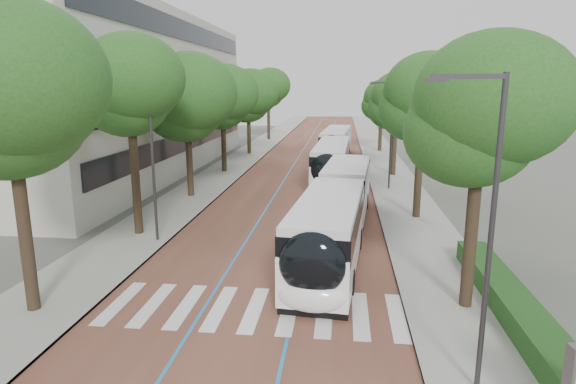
{
  "coord_description": "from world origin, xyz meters",
  "views": [
    {
      "loc": [
        3.17,
        -14.57,
        7.82
      ],
      "look_at": [
        0.44,
        9.66,
        2.4
      ],
      "focal_mm": 30.0,
      "sensor_mm": 36.0,
      "label": 1
    }
  ],
  "objects": [
    {
      "name": "ground",
      "position": [
        0.0,
        0.0,
        0.0
      ],
      "size": [
        160.0,
        160.0,
        0.0
      ],
      "primitive_type": "plane",
      "color": "#51544C",
      "rests_on": "ground"
    },
    {
      "name": "road",
      "position": [
        0.0,
        40.0,
        0.01
      ],
      "size": [
        11.0,
        140.0,
        0.02
      ],
      "primitive_type": "cube",
      "color": "brown",
      "rests_on": "ground"
    },
    {
      "name": "sidewalk_left",
      "position": [
        -7.5,
        40.0,
        0.06
      ],
      "size": [
        4.0,
        140.0,
        0.12
      ],
      "primitive_type": "cube",
      "color": "gray",
      "rests_on": "ground"
    },
    {
      "name": "sidewalk_right",
      "position": [
        7.5,
        40.0,
        0.06
      ],
      "size": [
        4.0,
        140.0,
        0.12
      ],
      "primitive_type": "cube",
      "color": "gray",
      "rests_on": "ground"
    },
    {
      "name": "kerb_left",
      "position": [
        -5.6,
        40.0,
        0.06
      ],
      "size": [
        0.2,
        140.0,
        0.14
      ],
      "primitive_type": "cube",
      "color": "gray",
      "rests_on": "ground"
    },
    {
      "name": "kerb_right",
      "position": [
        5.6,
        40.0,
        0.06
      ],
      "size": [
        0.2,
        140.0,
        0.14
      ],
      "primitive_type": "cube",
      "color": "gray",
      "rests_on": "ground"
    },
    {
      "name": "zebra_crossing",
      "position": [
        0.2,
        1.0,
        0.03
      ],
      "size": [
        10.55,
        3.6,
        0.01
      ],
      "color": "silver",
      "rests_on": "ground"
    },
    {
      "name": "lane_line_left",
      "position": [
        -1.6,
        40.0,
        0.02
      ],
      "size": [
        0.12,
        126.0,
        0.01
      ],
      "primitive_type": "cube",
      "color": "#2476B8",
      "rests_on": "road"
    },
    {
      "name": "lane_line_right",
      "position": [
        1.6,
        40.0,
        0.02
      ],
      "size": [
        0.12,
        126.0,
        0.01
      ],
      "primitive_type": "cube",
      "color": "#2476B8",
      "rests_on": "road"
    },
    {
      "name": "office_building",
      "position": [
        -19.47,
        28.0,
        7.0
      ],
      "size": [
        18.11,
        40.0,
        14.0
      ],
      "color": "#A19F95",
      "rests_on": "ground"
    },
    {
      "name": "hedge",
      "position": [
        9.1,
        0.0,
        0.52
      ],
      "size": [
        1.2,
        14.0,
        0.8
      ],
      "primitive_type": "cube",
      "color": "#1E4317",
      "rests_on": "sidewalk_right"
    },
    {
      "name": "streetlight_near",
      "position": [
        6.62,
        -3.0,
        4.82
      ],
      "size": [
        1.82,
        0.2,
        8.0
      ],
      "color": "#323134",
      "rests_on": "sidewalk_right"
    },
    {
      "name": "streetlight_far",
      "position": [
        6.62,
        22.0,
        4.82
      ],
      "size": [
        1.82,
        0.2,
        8.0
      ],
      "color": "#323134",
      "rests_on": "sidewalk_right"
    },
    {
      "name": "lamp_post_left",
      "position": [
        -6.1,
        8.0,
        4.12
      ],
      "size": [
        0.14,
        0.14,
        8.0
      ],
      "primitive_type": "cylinder",
      "color": "#323134",
      "rests_on": "sidewalk_left"
    },
    {
      "name": "trees_left",
      "position": [
        -7.5,
        25.55,
        6.9
      ],
      "size": [
        6.46,
        60.96,
        10.0
      ],
      "color": "black",
      "rests_on": "ground"
    },
    {
      "name": "trees_right",
      "position": [
        7.7,
        20.89,
        6.49
      ],
      "size": [
        5.17,
        47.02,
        9.12
      ],
      "color": "black",
      "rests_on": "ground"
    },
    {
      "name": "lead_bus",
      "position": [
        3.02,
        8.88,
        1.63
      ],
      "size": [
        4.1,
        18.54,
        3.2
      ],
      "rotation": [
        0.0,
        0.0,
        -0.09
      ],
      "color": "black",
      "rests_on": "ground"
    },
    {
      "name": "bus_queued_0",
      "position": [
        2.36,
        24.38,
        1.62
      ],
      "size": [
        3.0,
        12.49,
        3.2
      ],
      "rotation": [
        0.0,
        0.0,
        -0.04
      ],
      "color": "white",
      "rests_on": "ground"
    },
    {
      "name": "bus_queued_1",
      "position": [
        2.51,
        37.41,
        1.62
      ],
      "size": [
        3.35,
        12.54,
        3.2
      ],
      "rotation": [
        0.0,
        0.0,
        -0.07
      ],
      "color": "white",
      "rests_on": "ground"
    }
  ]
}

